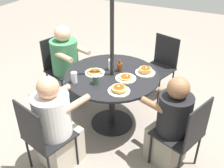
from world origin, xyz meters
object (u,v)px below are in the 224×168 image
at_px(patio_table, 112,83).
at_px(diner_south, 56,127).
at_px(diner_east, 67,68).
at_px(pancake_plate_c, 95,72).
at_px(patio_chair_south, 42,135).
at_px(patio_chair_north, 161,63).
at_px(drinking_glass_b, 74,77).
at_px(pancake_plate_b, 126,78).
at_px(pancake_plate_d, 145,71).
at_px(syrup_bottle, 119,67).
at_px(diner_west, 170,126).
at_px(drinking_glass_a, 111,65).
at_px(patio_chair_east, 59,64).
at_px(coffee_cup, 96,80).
at_px(pancake_plate_a, 119,90).
at_px(patio_chair_west, 185,132).

distance_m(patio_table, diner_south, 0.91).
xyz_separation_m(diner_east, pancake_plate_c, (0.33, 0.67, 0.25)).
bearing_deg(patio_chair_south, pancake_plate_c, 100.38).
distance_m(patio_chair_north, drinking_glass_b, 1.56).
distance_m(diner_south, pancake_plate_b, 0.98).
bearing_deg(pancake_plate_d, patio_chair_north, -178.17).
bearing_deg(pancake_plate_d, syrup_bottle, -74.76).
relative_size(pancake_plate_b, pancake_plate_c, 1.00).
height_order(diner_east, pancake_plate_b, diner_east).
bearing_deg(syrup_bottle, diner_west, 61.75).
height_order(diner_east, drinking_glass_a, diner_east).
distance_m(patio_chair_east, syrup_bottle, 1.14).
distance_m(pancake_plate_b, coffee_cup, 0.36).
bearing_deg(patio_chair_east, coffee_cup, 75.47).
bearing_deg(diner_west, pancake_plate_a, 110.54).
xyz_separation_m(diner_south, syrup_bottle, (-1.00, 0.27, 0.31)).
bearing_deg(drinking_glass_a, patio_chair_east, -101.17).
relative_size(patio_chair_north, diner_east, 0.80).
height_order(patio_table, diner_east, diner_east).
height_order(diner_west, coffee_cup, diner_west).
distance_m(patio_chair_west, coffee_cup, 1.13).
xyz_separation_m(patio_table, pancake_plate_c, (0.08, -0.20, 0.14)).
xyz_separation_m(diner_east, diner_west, (0.56, 1.72, -0.02)).
height_order(diner_east, patio_chair_west, diner_east).
distance_m(diner_west, pancake_plate_d, 0.77).
bearing_deg(coffee_cup, pancake_plate_b, 133.35).
relative_size(syrup_bottle, coffee_cup, 1.37).
xyz_separation_m(patio_chair_west, diner_west, (-0.06, -0.17, -0.02)).
bearing_deg(diner_west, diner_south, 137.66).
xyz_separation_m(patio_chair_south, pancake_plate_a, (-0.73, 0.51, 0.26)).
bearing_deg(patio_table, drinking_glass_b, -40.71).
xyz_separation_m(patio_chair_north, patio_chair_west, (1.40, 0.69, 0.00)).
distance_m(diner_east, pancake_plate_c, 0.78).
bearing_deg(patio_chair_south, diner_south, 90.00).
xyz_separation_m(diner_south, pancake_plate_a, (-0.56, 0.47, 0.28)).
xyz_separation_m(patio_table, drinking_glass_b, (0.36, -0.31, 0.19)).
xyz_separation_m(diner_east, pancake_plate_a, (0.57, 1.11, 0.27)).
bearing_deg(diner_east, diner_west, 88.10).
bearing_deg(drinking_glass_b, patio_chair_north, 155.37).
bearing_deg(patio_chair_south, pancake_plate_d, 78.04).
height_order(diner_south, diner_west, diner_south).
distance_m(diner_south, pancake_plate_c, 0.84).
relative_size(diner_east, diner_west, 1.06).
height_order(patio_table, coffee_cup, coffee_cup).
bearing_deg(pancake_plate_a, diner_east, -117.13).
height_order(patio_chair_east, syrup_bottle, patio_chair_east).
bearing_deg(coffee_cup, patio_chair_south, -14.84).
bearing_deg(coffee_cup, patio_chair_north, 163.16).
xyz_separation_m(patio_chair_north, pancake_plate_d, (0.82, 0.03, 0.27)).
bearing_deg(drinking_glass_a, drinking_glass_b, -27.37).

